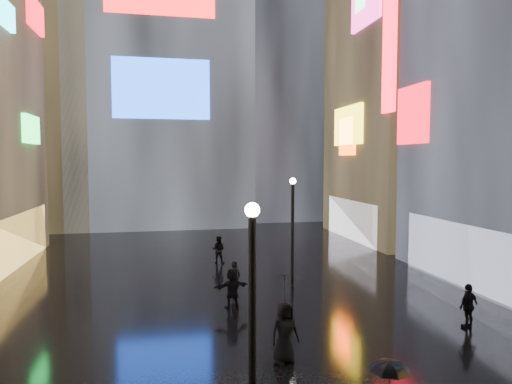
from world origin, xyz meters
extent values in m
plane|color=black|center=(0.00, 20.00, 0.00)|extent=(140.00, 140.00, 0.00)
cube|color=#FFC659|center=(-11.10, 26.00, 1.50)|extent=(0.20, 10.00, 3.00)
cube|color=#17D642|center=(-10.85, 27.82, 7.91)|extent=(0.25, 3.00, 1.71)
cube|color=red|center=(-10.85, 29.70, 15.31)|extent=(0.25, 3.32, 1.94)
cube|color=white|center=(11.10, 17.00, 1.50)|extent=(0.20, 9.00, 3.00)
cube|color=red|center=(10.85, 21.12, 8.58)|extent=(0.25, 2.99, 3.26)
cube|color=red|center=(10.85, 24.00, 14.00)|extent=(0.25, 1.40, 10.00)
cube|color=black|center=(16.00, 30.00, 14.00)|extent=(10.00, 12.00, 28.00)
cube|color=white|center=(11.10, 30.00, 1.50)|extent=(0.20, 9.00, 3.00)
cube|color=yellow|center=(10.85, 30.32, 8.66)|extent=(0.25, 4.92, 2.91)
cube|color=#EE2F94|center=(10.85, 27.51, 17.02)|extent=(0.25, 4.36, 3.46)
cube|color=#EE4C0B|center=(10.85, 30.44, 7.84)|extent=(0.25, 2.63, 2.87)
cube|color=black|center=(-3.00, 44.00, 21.00)|extent=(16.00, 14.00, 42.00)
cube|color=#194CFF|center=(-3.00, 36.90, 12.00)|extent=(8.00, 0.20, 5.00)
cube|color=black|center=(9.00, 46.00, 17.00)|extent=(12.00, 12.00, 34.00)
cube|color=black|center=(-14.00, 42.00, 13.00)|extent=(10.00, 10.00, 26.00)
cylinder|color=black|center=(-1.23, 6.32, 2.50)|extent=(0.16, 0.16, 5.00)
sphere|color=white|center=(-1.23, 6.32, 5.05)|extent=(0.30, 0.30, 0.30)
cylinder|color=black|center=(3.03, 18.21, 2.50)|extent=(0.16, 0.16, 5.00)
sphere|color=white|center=(3.03, 18.21, 5.05)|extent=(0.30, 0.30, 0.30)
imported|color=black|center=(7.76, 11.77, 0.80)|extent=(1.02, 0.68, 1.60)
imported|color=black|center=(0.55, 10.39, 0.92)|extent=(1.01, 0.78, 1.84)
imported|color=black|center=(-0.26, 15.66, 0.81)|extent=(1.58, 0.78, 1.63)
imported|color=black|center=(0.09, 17.03, 0.80)|extent=(0.69, 0.68, 1.60)
imported|color=black|center=(0.16, 23.85, 0.80)|extent=(0.94, 0.85, 1.59)
imported|color=black|center=(1.17, 5.18, 1.98)|extent=(0.96, 0.96, 0.66)
imported|color=black|center=(0.55, 10.39, 2.26)|extent=(1.18, 1.19, 0.85)
camera|label=1|loc=(-2.93, -2.45, 6.03)|focal=32.00mm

